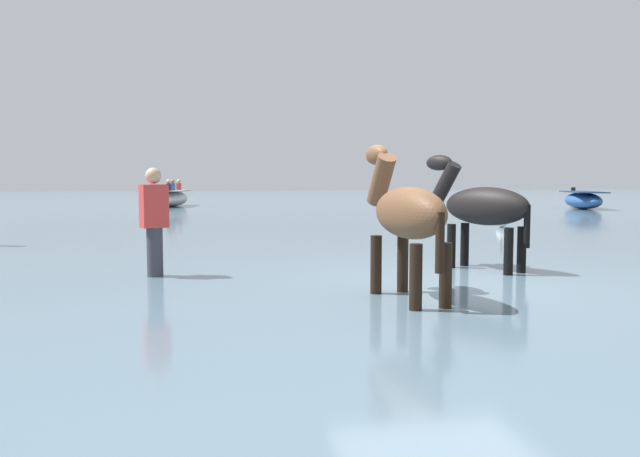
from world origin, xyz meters
TOP-DOWN VIEW (x-y plane):
  - ground_plane at (0.00, 0.00)m, footprint 120.00×120.00m
  - water_surface at (0.00, 10.00)m, footprint 90.00×90.00m
  - horse_lead_black at (0.84, 0.87)m, footprint 1.11×1.59m
  - horse_trailing_bay at (-0.84, -0.97)m, footprint 0.63×1.73m
  - boat_far_inshore at (-4.00, 21.53)m, footprint 1.64×3.42m
  - boat_distant_west at (12.31, 16.17)m, footprint 2.20×3.55m
  - person_onlooker_left at (-3.45, 1.08)m, footprint 0.37×0.31m
  - channel_buoy at (4.60, 7.77)m, footprint 0.28×0.28m

SIDE VIEW (x-z plane):
  - ground_plane at x=0.00m, z-range 0.00..0.00m
  - water_surface at x=0.00m, z-range 0.00..0.26m
  - channel_buoy at x=4.60m, z-range 0.09..0.74m
  - boat_distant_west at x=12.31m, z-range 0.19..1.03m
  - boat_far_inshore at x=-4.00m, z-range 0.03..1.22m
  - person_onlooker_left at x=-3.45m, z-range 0.05..1.68m
  - horse_lead_black at x=0.84m, z-range 0.17..1.99m
  - horse_trailing_bay at x=-0.84m, z-range 0.17..2.04m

